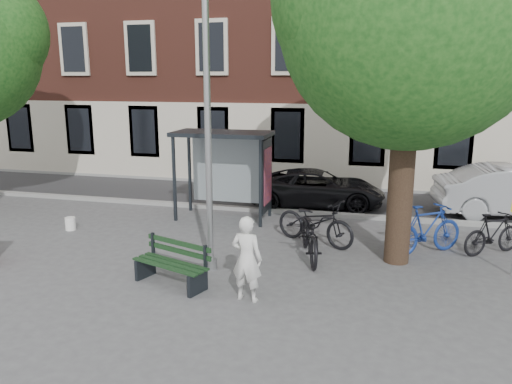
{
  "coord_description": "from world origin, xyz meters",
  "views": [
    {
      "loc": [
        3.56,
        -9.86,
        4.13
      ],
      "look_at": [
        0.59,
        1.75,
        1.4
      ],
      "focal_mm": 35.0,
      "sensor_mm": 36.0,
      "label": 1
    }
  ],
  "objects_px": {
    "bus_shelter": "(236,155)",
    "bike_a": "(315,221)",
    "bike_d": "(493,234)",
    "car_dark": "(317,188)",
    "bench": "(172,266)",
    "bike_b": "(427,229)",
    "bike_c": "(310,234)",
    "painter": "(247,259)",
    "lamppost": "(208,144)"
  },
  "relations": [
    {
      "from": "painter",
      "to": "bike_c",
      "type": "distance_m",
      "value": 2.7
    },
    {
      "from": "car_dark",
      "to": "bike_a",
      "type": "bearing_deg",
      "value": 179.5
    },
    {
      "from": "bike_a",
      "to": "bike_b",
      "type": "bearing_deg",
      "value": -67.16
    },
    {
      "from": "lamppost",
      "to": "painter",
      "type": "xyz_separation_m",
      "value": [
        1.2,
        -1.34,
        -1.95
      ]
    },
    {
      "from": "bus_shelter",
      "to": "bike_d",
      "type": "relative_size",
      "value": 1.66
    },
    {
      "from": "bus_shelter",
      "to": "car_dark",
      "type": "distance_m",
      "value": 3.26
    },
    {
      "from": "bench",
      "to": "bike_c",
      "type": "distance_m",
      "value": 3.35
    },
    {
      "from": "bike_c",
      "to": "car_dark",
      "type": "height_order",
      "value": "car_dark"
    },
    {
      "from": "bike_a",
      "to": "painter",
      "type": "bearing_deg",
      "value": -167.22
    },
    {
      "from": "bike_b",
      "to": "car_dark",
      "type": "height_order",
      "value": "bike_b"
    },
    {
      "from": "bench",
      "to": "bike_c",
      "type": "height_order",
      "value": "bike_c"
    },
    {
      "from": "lamppost",
      "to": "bench",
      "type": "xyz_separation_m",
      "value": [
        -0.48,
        -0.99,
        -2.38
      ]
    },
    {
      "from": "bike_c",
      "to": "car_dark",
      "type": "bearing_deg",
      "value": 79.54
    },
    {
      "from": "bike_a",
      "to": "car_dark",
      "type": "height_order",
      "value": "car_dark"
    },
    {
      "from": "bike_b",
      "to": "bus_shelter",
      "type": "bearing_deg",
      "value": 33.67
    },
    {
      "from": "bike_d",
      "to": "bike_c",
      "type": "bearing_deg",
      "value": 72.8
    },
    {
      "from": "bike_a",
      "to": "bike_c",
      "type": "xyz_separation_m",
      "value": [
        0.03,
        -1.08,
        0.01
      ]
    },
    {
      "from": "bus_shelter",
      "to": "bench",
      "type": "height_order",
      "value": "bus_shelter"
    },
    {
      "from": "lamppost",
      "to": "bike_a",
      "type": "distance_m",
      "value": 3.76
    },
    {
      "from": "lamppost",
      "to": "bike_a",
      "type": "xyz_separation_m",
      "value": [
        2.0,
        2.31,
        -2.2
      ]
    },
    {
      "from": "bike_d",
      "to": "bench",
      "type": "bearing_deg",
      "value": 82.95
    },
    {
      "from": "bus_shelter",
      "to": "bike_b",
      "type": "relative_size",
      "value": 1.39
    },
    {
      "from": "bench",
      "to": "car_dark",
      "type": "relative_size",
      "value": 0.41
    },
    {
      "from": "painter",
      "to": "bike_c",
      "type": "xyz_separation_m",
      "value": [
        0.83,
        2.56,
        -0.24
      ]
    },
    {
      "from": "car_dark",
      "to": "bus_shelter",
      "type": "bearing_deg",
      "value": 126.62
    },
    {
      "from": "bus_shelter",
      "to": "car_dark",
      "type": "xyz_separation_m",
      "value": [
        2.15,
        2.07,
        -1.31
      ]
    },
    {
      "from": "bike_b",
      "to": "bike_d",
      "type": "height_order",
      "value": "bike_b"
    },
    {
      "from": "bench",
      "to": "bike_d",
      "type": "height_order",
      "value": "bike_d"
    },
    {
      "from": "painter",
      "to": "bench",
      "type": "bearing_deg",
      "value": -3.45
    },
    {
      "from": "bench",
      "to": "bus_shelter",
      "type": "bearing_deg",
      "value": 111.36
    },
    {
      "from": "painter",
      "to": "bus_shelter",
      "type": "bearing_deg",
      "value": -63.44
    },
    {
      "from": "lamppost",
      "to": "car_dark",
      "type": "relative_size",
      "value": 1.4
    },
    {
      "from": "bus_shelter",
      "to": "bike_a",
      "type": "distance_m",
      "value": 3.44
    },
    {
      "from": "bench",
      "to": "bike_c",
      "type": "relative_size",
      "value": 0.79
    },
    {
      "from": "car_dark",
      "to": "lamppost",
      "type": "bearing_deg",
      "value": 158.72
    },
    {
      "from": "bike_a",
      "to": "bike_b",
      "type": "distance_m",
      "value": 2.69
    },
    {
      "from": "lamppost",
      "to": "car_dark",
      "type": "xyz_separation_m",
      "value": [
        1.54,
        6.17,
        -2.18
      ]
    },
    {
      "from": "bike_a",
      "to": "bike_b",
      "type": "relative_size",
      "value": 1.09
    },
    {
      "from": "bike_b",
      "to": "bike_c",
      "type": "relative_size",
      "value": 0.91
    },
    {
      "from": "bike_b",
      "to": "bike_c",
      "type": "xyz_separation_m",
      "value": [
        -2.65,
        -0.98,
        -0.02
      ]
    },
    {
      "from": "bench",
      "to": "bike_b",
      "type": "xyz_separation_m",
      "value": [
        5.16,
        3.19,
        0.21
      ]
    },
    {
      "from": "bike_a",
      "to": "bike_c",
      "type": "distance_m",
      "value": 1.08
    },
    {
      "from": "lamppost",
      "to": "bike_d",
      "type": "height_order",
      "value": "lamppost"
    },
    {
      "from": "bench",
      "to": "car_dark",
      "type": "height_order",
      "value": "car_dark"
    },
    {
      "from": "bench",
      "to": "lamppost",
      "type": "bearing_deg",
      "value": 84.13
    },
    {
      "from": "bike_a",
      "to": "car_dark",
      "type": "xyz_separation_m",
      "value": [
        -0.46,
        3.87,
        0.02
      ]
    },
    {
      "from": "bench",
      "to": "bike_a",
      "type": "distance_m",
      "value": 4.13
    },
    {
      "from": "bike_c",
      "to": "car_dark",
      "type": "relative_size",
      "value": 0.52
    },
    {
      "from": "bench",
      "to": "bike_d",
      "type": "distance_m",
      "value": 7.6
    },
    {
      "from": "bus_shelter",
      "to": "bench",
      "type": "distance_m",
      "value": 5.32
    }
  ]
}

